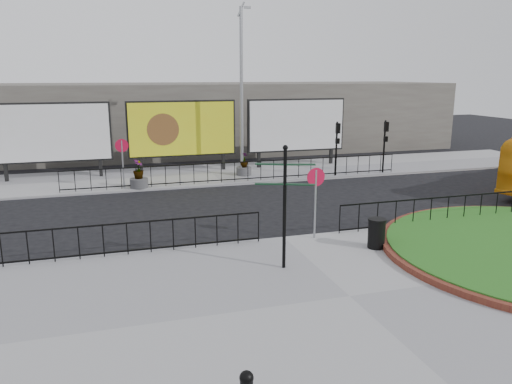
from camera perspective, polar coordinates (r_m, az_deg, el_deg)
name	(u,v)px	position (r m, az deg, el deg)	size (l,w,h in m)	color
ground	(283,240)	(17.56, 3.13, -5.50)	(90.00, 90.00, 0.00)	black
pavement_near	(349,298)	(13.29, 10.64, -11.85)	(30.00, 10.00, 0.12)	gray
pavement_far	(212,174)	(28.75, -5.02, 2.04)	(44.00, 6.00, 0.12)	gray
railing_near_left	(103,241)	(16.11, -17.05, -5.33)	(10.00, 0.10, 1.10)	black
railing_near_right	(448,210)	(20.21, 21.08, -1.88)	(9.00, 0.10, 1.10)	black
railing_far	(241,171)	(26.28, -1.69, 2.37)	(18.00, 0.10, 1.10)	black
speed_sign_far	(122,153)	(25.30, -15.05, 4.36)	(0.64, 0.07, 2.47)	gray
speed_sign_near	(316,187)	(17.05, 6.83, 0.54)	(0.64, 0.07, 2.47)	gray
billboard_left	(51,133)	(28.88, -22.38, 6.24)	(6.20, 0.31, 4.10)	black
billboard_mid	(182,129)	(29.05, -8.44, 7.13)	(6.20, 0.31, 4.10)	black
billboard_right	(296,125)	(30.85, 4.63, 7.59)	(6.20, 0.31, 4.10)	black
lamp_post	(242,90)	(27.59, -1.66, 11.58)	(0.74, 0.18, 9.23)	gray
signal_pole_a	(337,140)	(28.00, 9.25, 5.84)	(0.22, 0.26, 3.00)	black
signal_pole_b	(385,138)	(29.44, 14.54, 5.95)	(0.22, 0.26, 3.00)	black
building_backdrop	(184,117)	(38.17, -8.23, 8.44)	(40.00, 10.00, 5.00)	#605D54
fingerpost_sign	(285,195)	(14.18, 3.30, -0.37)	(1.66, 0.85, 3.62)	black
litter_bin	(377,233)	(16.74, 13.61, -4.60)	(0.59, 0.59, 0.98)	black
planter_a	(139,177)	(25.55, -13.25, 1.65)	(0.90, 0.90, 1.42)	#4C4C4F
planter_b	(244,167)	(28.06, -1.40, 2.88)	(0.85, 0.85, 1.28)	#4C4C4F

